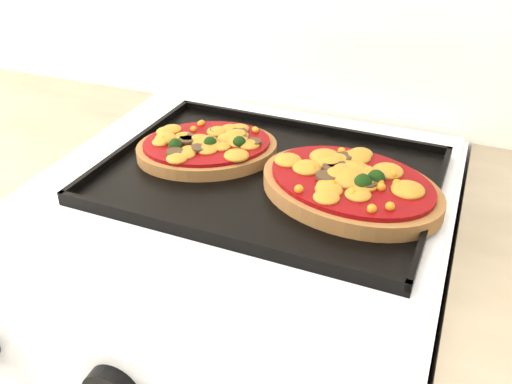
% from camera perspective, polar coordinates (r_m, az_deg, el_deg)
% --- Properties ---
extents(control_panel, '(0.60, 0.02, 0.09)m').
position_cam_1_polar(control_panel, '(0.65, -13.33, -17.54)').
color(control_panel, white).
rests_on(control_panel, stove).
extents(baking_tray, '(0.49, 0.37, 0.02)m').
position_cam_1_polar(baking_tray, '(0.83, 1.27, 1.79)').
color(baking_tray, black).
rests_on(baking_tray, stove).
extents(pizza_left, '(0.27, 0.25, 0.03)m').
position_cam_1_polar(pizza_left, '(0.88, -4.93, 4.58)').
color(pizza_left, '#A06B37').
rests_on(pizza_left, baking_tray).
extents(pizza_right, '(0.30, 0.25, 0.04)m').
position_cam_1_polar(pizza_right, '(0.79, 9.44, 0.74)').
color(pizza_right, '#A06B37').
rests_on(pizza_right, baking_tray).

